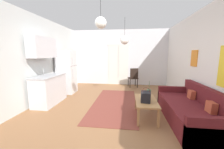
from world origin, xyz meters
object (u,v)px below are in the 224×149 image
(coffee_table, at_px, (146,102))
(pendant_lamp_far, at_px, (125,40))
(handbag, at_px, (146,97))
(refrigerator, at_px, (67,72))
(couch, at_px, (192,111))
(accent_chair, at_px, (133,77))
(pendant_lamp_near, at_px, (101,23))
(bamboo_vase, at_px, (149,94))

(coffee_table, relative_size, pendant_lamp_far, 1.14)
(handbag, height_order, refrigerator, refrigerator)
(couch, height_order, pendant_lamp_far, pendant_lamp_far)
(refrigerator, xyz_separation_m, pendant_lamp_far, (2.34, -0.47, 1.17))
(pendant_lamp_far, bearing_deg, accent_chair, 77.30)
(accent_chair, distance_m, pendant_lamp_near, 3.75)
(bamboo_vase, xyz_separation_m, handbag, (-0.11, -0.30, 0.01))
(coffee_table, height_order, handbag, handbag)
(bamboo_vase, bearing_deg, pendant_lamp_near, -166.10)
(couch, distance_m, pendant_lamp_far, 2.81)
(couch, bearing_deg, pendant_lamp_near, -179.43)
(coffee_table, distance_m, accent_chair, 3.07)
(pendant_lamp_near, bearing_deg, bamboo_vase, 13.90)
(couch, relative_size, refrigerator, 1.23)
(couch, distance_m, refrigerator, 4.45)
(pendant_lamp_near, relative_size, pendant_lamp_far, 0.71)
(handbag, bearing_deg, refrigerator, 146.20)
(refrigerator, relative_size, pendant_lamp_near, 2.73)
(accent_chair, height_order, pendant_lamp_far, pendant_lamp_far)
(accent_chair, bearing_deg, coffee_table, 78.97)
(refrigerator, distance_m, accent_chair, 3.01)
(handbag, relative_size, pendant_lamp_near, 0.55)
(bamboo_vase, height_order, pendant_lamp_far, pendant_lamp_far)
(couch, bearing_deg, refrigerator, 154.19)
(coffee_table, bearing_deg, pendant_lamp_near, -173.84)
(refrigerator, relative_size, pendant_lamp_far, 1.94)
(handbag, distance_m, pendant_lamp_far, 2.16)
(couch, distance_m, accent_chair, 3.41)
(coffee_table, distance_m, pendant_lamp_far, 2.21)
(pendant_lamp_far, bearing_deg, refrigerator, 168.65)
(couch, bearing_deg, coffee_table, 174.65)
(couch, bearing_deg, handbag, -178.61)
(handbag, bearing_deg, bamboo_vase, 69.16)
(accent_chair, bearing_deg, couch, 96.59)
(accent_chair, bearing_deg, handbag, 78.37)
(pendant_lamp_far, bearing_deg, couch, -41.60)
(couch, relative_size, bamboo_vase, 4.80)
(pendant_lamp_near, bearing_deg, accent_chair, 74.45)
(handbag, bearing_deg, couch, 1.39)
(coffee_table, bearing_deg, accent_chair, 93.93)
(refrigerator, height_order, pendant_lamp_near, pendant_lamp_near)
(refrigerator, distance_m, pendant_lamp_near, 3.03)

